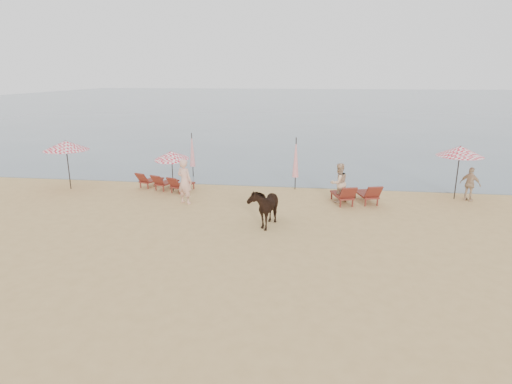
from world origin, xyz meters
The scene contains 13 objects.
ground centered at (0.00, 0.00, 0.00)m, with size 120.00×120.00×0.00m, color tan.
sea centered at (0.00, 80.00, 0.00)m, with size 160.00×140.00×0.06m, color #51606B.
lounger_cluster_left centered at (-5.09, 8.76, 0.39)m, with size 2.93×2.31×0.56m.
lounger_cluster_right centered at (4.06, 7.59, 0.44)m, with size 2.17×2.12×0.64m.
umbrella_open_left_a centered at (-9.74, 8.25, 2.16)m, with size 2.12×2.12×2.41m.
umbrella_open_left_b centered at (-4.53, 8.46, 1.78)m, with size 1.62×1.65×2.06m.
umbrella_open_right centered at (8.60, 9.01, 2.21)m, with size 2.01×2.01×2.45m.
umbrella_closed_left centered at (-4.42, 11.56, 1.50)m, with size 0.30×0.30×2.44m.
umbrella_closed_right centered at (1.30, 9.68, 1.58)m, with size 0.31×0.31×2.57m.
cow centered at (0.41, 4.36, 0.76)m, with size 0.82×1.79×1.51m, color black.
beachgoer_left centered at (-3.38, 6.67, 0.99)m, with size 0.72×0.47×1.98m, color #DBA088.
beachgoer_right_a centered at (3.31, 7.79, 0.88)m, with size 0.85×0.66×1.75m, color tan.
beachgoer_right_b centered at (9.13, 8.78, 0.76)m, with size 0.90×0.37×1.53m, color tan.
Camera 1 is at (2.19, -10.80, 5.54)m, focal length 30.00 mm.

